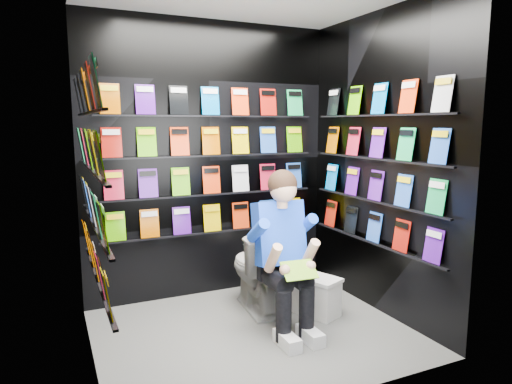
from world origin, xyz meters
name	(u,v)px	position (x,y,z in m)	size (l,w,h in m)	color
floor	(253,332)	(0.00, 0.00, 0.00)	(2.40, 2.40, 0.00)	#5D5D5B
wall_back	(210,161)	(0.00, 1.00, 1.30)	(2.40, 0.04, 2.60)	black
wall_front	(327,187)	(0.00, -1.00, 1.30)	(2.40, 0.04, 2.60)	black
wall_left	(85,178)	(-1.20, 0.00, 1.30)	(0.04, 2.00, 2.60)	black
wall_right	(380,165)	(1.20, 0.00, 1.30)	(0.04, 2.00, 2.60)	black
comics_back	(211,160)	(0.00, 0.97, 1.31)	(2.10, 0.06, 1.37)	#CA5C00
comics_left	(89,177)	(-1.17, 0.00, 1.31)	(0.06, 1.70, 1.37)	#CA5C00
comics_right	(377,164)	(1.17, 0.00, 1.31)	(0.06, 1.70, 1.37)	#CA5C00
toilet	(258,269)	(0.23, 0.42, 0.37)	(0.42, 0.75, 0.73)	white
longbox	(315,297)	(0.64, 0.11, 0.15)	(0.23, 0.41, 0.31)	white
longbox_lid	(315,278)	(0.64, 0.11, 0.32)	(0.25, 0.43, 0.03)	white
reader	(278,235)	(0.23, 0.04, 0.77)	(0.52, 0.76, 1.40)	blue
held_comic	(299,270)	(0.23, -0.31, 0.58)	(0.26, 0.01, 0.18)	green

